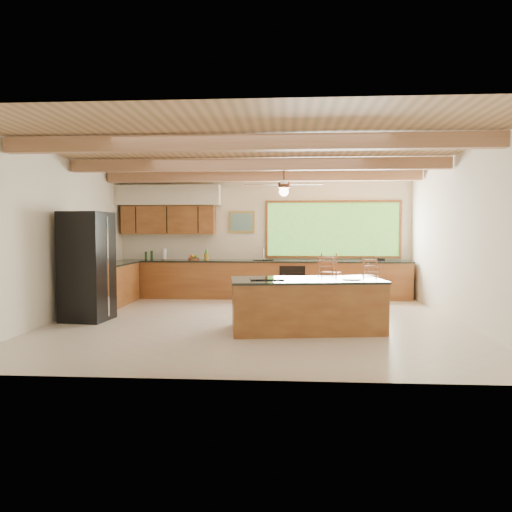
{
  "coord_description": "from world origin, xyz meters",
  "views": [
    {
      "loc": [
        0.51,
        -8.09,
        1.6
      ],
      "look_at": [
        -0.04,
        0.8,
        1.13
      ],
      "focal_mm": 32.0,
      "sensor_mm": 36.0,
      "label": 1
    }
  ],
  "objects": [
    {
      "name": "bar_stool_b",
      "position": [
        1.42,
        1.77,
        0.63
      ],
      "size": [
        0.44,
        0.44,
        1.07
      ],
      "rotation": [
        0.0,
        0.0,
        -0.16
      ],
      "color": "brown",
      "rests_on": "ground"
    },
    {
      "name": "bar_stool_d",
      "position": [
        2.21,
        1.54,
        0.66
      ],
      "size": [
        0.53,
        0.53,
        1.12
      ],
      "rotation": [
        0.0,
        0.0,
        0.4
      ],
      "color": "brown",
      "rests_on": "ground"
    },
    {
      "name": "room_shell",
      "position": [
        -0.17,
        0.65,
        2.21
      ],
      "size": [
        7.27,
        6.54,
        3.02
      ],
      "color": "silver",
      "rests_on": "ground"
    },
    {
      "name": "refrigerator",
      "position": [
        -3.05,
        -0.08,
        0.98
      ],
      "size": [
        0.84,
        0.82,
        1.96
      ],
      "rotation": [
        0.0,
        0.0,
        -0.1
      ],
      "color": "black",
      "rests_on": "ground"
    },
    {
      "name": "bar_stool_a",
      "position": [
        1.54,
        1.99,
        0.68
      ],
      "size": [
        0.52,
        0.52,
        1.15
      ],
      "rotation": [
        0.0,
        0.0,
        -0.31
      ],
      "color": "brown",
      "rests_on": "ground"
    },
    {
      "name": "counter_run",
      "position": [
        -0.82,
        2.52,
        0.46
      ],
      "size": [
        7.12,
        3.1,
        1.22
      ],
      "color": "brown",
      "rests_on": "ground"
    },
    {
      "name": "ground",
      "position": [
        0.0,
        0.0,
        0.0
      ],
      "size": [
        7.2,
        7.2,
        0.0
      ],
      "primitive_type": "plane",
      "color": "beige",
      "rests_on": "ground"
    },
    {
      "name": "bar_stool_c",
      "position": [
        2.41,
        1.79,
        0.55
      ],
      "size": [
        0.37,
        0.37,
        0.94
      ],
      "rotation": [
        0.0,
        0.0,
        0.1
      ],
      "color": "brown",
      "rests_on": "ground"
    },
    {
      "name": "island",
      "position": [
        0.87,
        -0.69,
        0.42
      ],
      "size": [
        2.55,
        1.45,
        0.86
      ],
      "rotation": [
        0.0,
        0.0,
        0.13
      ],
      "color": "brown",
      "rests_on": "ground"
    }
  ]
}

